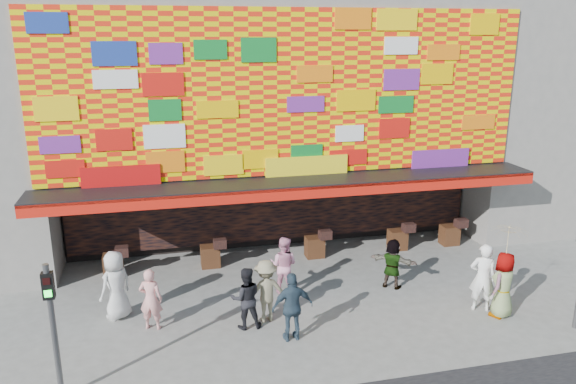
{
  "coord_description": "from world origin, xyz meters",
  "views": [
    {
      "loc": [
        -3.97,
        -12.33,
        7.31
      ],
      "look_at": [
        -0.54,
        2.0,
        3.1
      ],
      "focal_mm": 35.0,
      "sensor_mm": 36.0,
      "label": 1
    }
  ],
  "objects_px": {
    "ped_b": "(151,299)",
    "ped_c": "(246,298)",
    "ped_a": "(116,285)",
    "ped_g": "(503,285)",
    "ped_i": "(284,265)",
    "ped_h": "(483,277)",
    "parasol": "(508,241)",
    "ped_e": "(293,307)",
    "signal_left": "(52,317)",
    "ped_d": "(266,291)",
    "ped_f": "(392,264)"
  },
  "relations": [
    {
      "from": "ped_b",
      "to": "ped_c",
      "type": "distance_m",
      "value": 2.4
    },
    {
      "from": "ped_i",
      "to": "ped_a",
      "type": "bearing_deg",
      "value": 36.23
    },
    {
      "from": "signal_left",
      "to": "ped_g",
      "type": "distance_m",
      "value": 10.99
    },
    {
      "from": "ped_g",
      "to": "parasol",
      "type": "distance_m",
      "value": 1.23
    },
    {
      "from": "ped_h",
      "to": "ped_c",
      "type": "bearing_deg",
      "value": 17.96
    },
    {
      "from": "signal_left",
      "to": "ped_a",
      "type": "distance_m",
      "value": 3.55
    },
    {
      "from": "ped_b",
      "to": "ped_f",
      "type": "relative_size",
      "value": 1.08
    },
    {
      "from": "ped_d",
      "to": "ped_f",
      "type": "xyz_separation_m",
      "value": [
        4.01,
        1.09,
        -0.09
      ]
    },
    {
      "from": "ped_c",
      "to": "ped_g",
      "type": "distance_m",
      "value": 6.78
    },
    {
      "from": "ped_c",
      "to": "ped_f",
      "type": "xyz_separation_m",
      "value": [
        4.58,
        1.32,
        -0.06
      ]
    },
    {
      "from": "ped_h",
      "to": "parasol",
      "type": "bearing_deg",
      "value": 150.17
    },
    {
      "from": "ped_b",
      "to": "ped_g",
      "type": "height_order",
      "value": "ped_g"
    },
    {
      "from": "ped_a",
      "to": "ped_g",
      "type": "height_order",
      "value": "ped_a"
    },
    {
      "from": "ped_e",
      "to": "ped_h",
      "type": "xyz_separation_m",
      "value": [
        5.36,
        0.32,
        0.07
      ]
    },
    {
      "from": "ped_h",
      "to": "ped_e",
      "type": "bearing_deg",
      "value": 26.16
    },
    {
      "from": "ped_e",
      "to": "ped_g",
      "type": "distance_m",
      "value": 5.7
    },
    {
      "from": "parasol",
      "to": "ped_b",
      "type": "bearing_deg",
      "value": 170.7
    },
    {
      "from": "ped_a",
      "to": "ped_g",
      "type": "distance_m",
      "value": 10.19
    },
    {
      "from": "signal_left",
      "to": "parasol",
      "type": "bearing_deg",
      "value": 5.28
    },
    {
      "from": "signal_left",
      "to": "ped_b",
      "type": "height_order",
      "value": "signal_left"
    },
    {
      "from": "signal_left",
      "to": "ped_i",
      "type": "distance_m",
      "value": 6.8
    },
    {
      "from": "signal_left",
      "to": "ped_f",
      "type": "bearing_deg",
      "value": 20.68
    },
    {
      "from": "ped_i",
      "to": "ped_g",
      "type": "bearing_deg",
      "value": -176.63
    },
    {
      "from": "ped_c",
      "to": "ped_e",
      "type": "bearing_deg",
      "value": 141.96
    },
    {
      "from": "ped_b",
      "to": "ped_g",
      "type": "distance_m",
      "value": 9.18
    },
    {
      "from": "ped_b",
      "to": "ped_e",
      "type": "distance_m",
      "value": 3.62
    },
    {
      "from": "ped_h",
      "to": "parasol",
      "type": "distance_m",
      "value": 1.3
    },
    {
      "from": "ped_g",
      "to": "ped_i",
      "type": "height_order",
      "value": "ped_g"
    },
    {
      "from": "signal_left",
      "to": "ped_g",
      "type": "relative_size",
      "value": 1.67
    },
    {
      "from": "signal_left",
      "to": "ped_g",
      "type": "height_order",
      "value": "signal_left"
    },
    {
      "from": "ped_i",
      "to": "parasol",
      "type": "xyz_separation_m",
      "value": [
        5.32,
        -2.74,
        1.28
      ]
    },
    {
      "from": "ped_g",
      "to": "ped_h",
      "type": "height_order",
      "value": "ped_h"
    },
    {
      "from": "ped_h",
      "to": "ped_i",
      "type": "distance_m",
      "value": 5.48
    },
    {
      "from": "signal_left",
      "to": "ped_h",
      "type": "bearing_deg",
      "value": 7.82
    },
    {
      "from": "ped_d",
      "to": "ped_i",
      "type": "relative_size",
      "value": 0.99
    },
    {
      "from": "ped_c",
      "to": "ped_i",
      "type": "relative_size",
      "value": 0.97
    },
    {
      "from": "ped_h",
      "to": "parasol",
      "type": "height_order",
      "value": "parasol"
    },
    {
      "from": "ped_b",
      "to": "ped_h",
      "type": "height_order",
      "value": "ped_h"
    },
    {
      "from": "ped_d",
      "to": "ped_h",
      "type": "distance_m",
      "value": 5.85
    },
    {
      "from": "signal_left",
      "to": "ped_b",
      "type": "bearing_deg",
      "value": 53.42
    },
    {
      "from": "ped_g",
      "to": "ped_h",
      "type": "xyz_separation_m",
      "value": [
        -0.34,
        0.44,
        0.06
      ]
    },
    {
      "from": "ped_g",
      "to": "ped_i",
      "type": "distance_m",
      "value": 5.98
    },
    {
      "from": "signal_left",
      "to": "ped_h",
      "type": "xyz_separation_m",
      "value": [
        10.56,
        1.45,
        -0.91
      ]
    },
    {
      "from": "parasol",
      "to": "ped_h",
      "type": "bearing_deg",
      "value": 127.38
    },
    {
      "from": "ped_c",
      "to": "ped_b",
      "type": "bearing_deg",
      "value": -9.91
    },
    {
      "from": "ped_c",
      "to": "parasol",
      "type": "xyz_separation_m",
      "value": [
        6.71,
        -0.98,
        1.31
      ]
    },
    {
      "from": "signal_left",
      "to": "ped_f",
      "type": "height_order",
      "value": "signal_left"
    },
    {
      "from": "signal_left",
      "to": "parasol",
      "type": "xyz_separation_m",
      "value": [
        10.9,
        1.01,
        0.26
      ]
    },
    {
      "from": "ped_a",
      "to": "ped_c",
      "type": "height_order",
      "value": "ped_a"
    },
    {
      "from": "ped_a",
      "to": "ped_b",
      "type": "relative_size",
      "value": 1.14
    }
  ]
}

